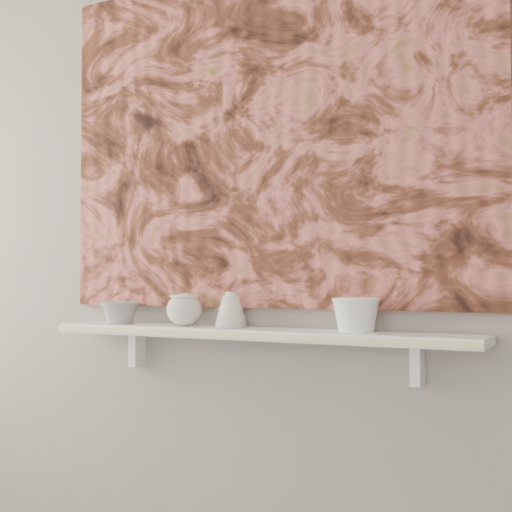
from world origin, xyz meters
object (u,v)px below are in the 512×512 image
Objects in this scene: shelf at (254,333)px; cup_cream at (185,310)px; bowl_grey at (120,312)px; painting at (265,136)px; bell_vessel at (231,310)px; bowl_white at (356,315)px.

cup_cream is (-0.25, 0.00, 0.07)m from shelf.
cup_cream is at bearing 0.00° from bowl_grey.
cup_cream is at bearing -162.36° from painting.
bowl_white is at bearing 0.00° from bell_vessel.
bowl_white is (0.33, -0.08, -0.56)m from painting.
painting is 0.62m from cup_cream.
shelf is 0.93× the size of painting.
bowl_grey is (-0.51, -0.08, -0.57)m from painting.
bell_vessel reaches higher than shelf.
painting reaches higher than cup_cream.
shelf is at bearing 180.00° from bowl_white.
shelf is 10.07× the size of bowl_white.
cup_cream is 0.58m from bowl_white.
shelf is 12.07× the size of cup_cream.
bowl_white is (0.84, 0.00, 0.01)m from bowl_grey.
bowl_white is (0.41, 0.00, -0.01)m from bell_vessel.
painting is 10.79× the size of bowl_white.
cup_cream is at bearing 180.00° from bell_vessel.
cup_cream reaches higher than shelf.
cup_cream is at bearing 180.00° from shelf.
bowl_white is at bearing -13.69° from painting.
painting is 11.28× the size of bowl_grey.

